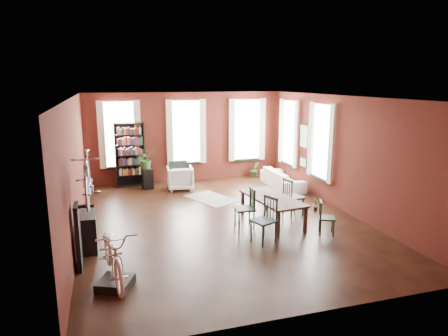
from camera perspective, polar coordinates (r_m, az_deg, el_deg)
name	(u,v)px	position (r m, az deg, el deg)	size (l,w,h in m)	color
room	(224,136)	(10.68, -0.07, 4.55)	(9.00, 9.04, 3.22)	black
dining_table	(272,210)	(10.38, 6.87, -5.97)	(0.91, 1.99, 0.68)	#4F3D2F
dining_chair_a	(264,221)	(9.07, 5.68, -7.48)	(0.48, 0.48, 1.04)	#1A3A39
dining_chair_b	(244,208)	(9.91, 2.94, -5.79)	(0.47, 0.47, 1.01)	#1C2F1B
dining_chair_c	(327,218)	(9.86, 14.48, -6.90)	(0.37, 0.37, 0.81)	black
dining_chair_d	(293,197)	(11.01, 9.88, -4.09)	(0.47, 0.47, 1.01)	#193337
bookshelf	(130,155)	(14.07, -13.26, 1.85)	(1.00, 0.32, 2.20)	black
white_armchair	(180,177)	(13.49, -6.31, -1.26)	(0.83, 0.78, 0.86)	white
cream_sofa	(283,176)	(13.78, 8.36, -1.11)	(2.08, 0.61, 0.81)	beige
striped_rug	(211,199)	(12.43, -1.81, -4.39)	(1.02, 1.63, 0.01)	black
bike_trainer	(115,283)	(7.60, -15.24, -15.63)	(0.56, 0.56, 0.16)	black
bike_wall_rack	(78,237)	(8.29, -20.11, -9.21)	(0.16, 0.60, 1.30)	black
console_table	(87,232)	(9.21, -18.95, -8.61)	(0.40, 0.80, 0.80)	black
plant_stand	(148,179)	(13.75, -10.87, -1.51)	(0.34, 0.34, 0.69)	black
plant_by_sofa	(255,174)	(15.15, 4.43, -0.84)	(0.34, 0.61, 0.27)	#295B24
plant_small	(315,208)	(11.62, 12.93, -5.58)	(0.21, 0.40, 0.15)	#2D5120
bicycle_floor	(112,228)	(7.19, -15.75, -8.30)	(0.66, 1.00, 1.90)	silver
bicycle_hung	(86,161)	(7.87, -19.09, 0.99)	(0.47, 1.00, 1.66)	#A5A8AD
plant_on_stand	(146,161)	(13.67, -11.05, 0.95)	(0.58, 0.64, 0.50)	#326127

